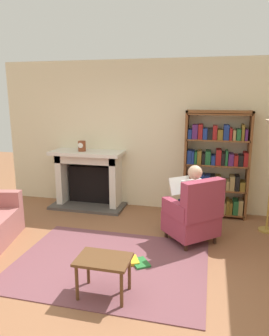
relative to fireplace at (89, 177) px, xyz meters
The scene contains 10 objects.
ground 2.59m from the fireplace, 65.45° to the right, with size 14.00×14.00×0.00m, color #915E3E.
back_wall 1.33m from the fireplace, 13.48° to the left, with size 5.60×0.10×2.70m, color beige.
area_rug 2.33m from the fireplace, 62.29° to the right, with size 2.40×1.80×0.01m, color brown.
fireplace is the anchor object (origin of this frame).
mantel_clock 0.61m from the fireplace, 131.31° to the right, with size 0.14×0.14×0.19m.
bookshelf 2.34m from the fireplace, ahead, with size 1.08×0.32×1.83m.
armchair_reading 2.33m from the fireplace, 29.23° to the right, with size 0.89×0.89×0.97m.
seated_reader 2.21m from the fireplace, 28.23° to the right, with size 0.58×0.59×1.14m.
side_table 2.87m from the fireplace, 65.58° to the right, with size 0.56×0.39×0.43m.
scattered_books 2.40m from the fireplace, 54.60° to the right, with size 0.39×0.31×0.04m.
Camera 1 is at (1.15, -3.12, 2.08)m, focal length 33.66 mm.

